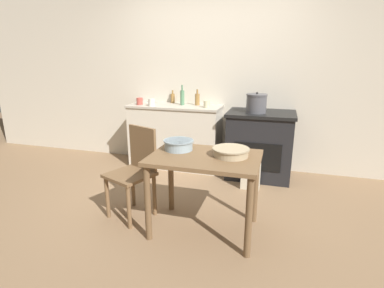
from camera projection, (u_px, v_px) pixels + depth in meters
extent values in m
plane|color=#896B4C|center=(178.00, 210.00, 3.18)|extent=(14.00, 14.00, 0.00)
cube|color=beige|center=(213.00, 78.00, 4.28)|extent=(8.00, 0.07, 2.55)
cube|color=beige|center=(175.00, 137.00, 4.38)|extent=(1.30, 0.50, 0.88)
cube|color=#B6AD9C|center=(175.00, 106.00, 4.26)|extent=(1.33, 0.53, 0.03)
cube|color=black|center=(259.00, 146.00, 4.00)|extent=(0.82, 0.62, 0.84)
cube|color=black|center=(262.00, 113.00, 3.88)|extent=(0.86, 0.66, 0.04)
cube|color=black|center=(257.00, 157.00, 3.73)|extent=(0.58, 0.01, 0.35)
cube|color=brown|center=(205.00, 158.00, 2.62)|extent=(0.96, 0.67, 0.03)
cylinder|color=brown|center=(148.00, 203.00, 2.58)|extent=(0.06, 0.06, 0.69)
cylinder|color=brown|center=(249.00, 218.00, 2.34)|extent=(0.06, 0.06, 0.69)
cylinder|color=brown|center=(171.00, 179.00, 3.11)|extent=(0.06, 0.06, 0.69)
cylinder|color=brown|center=(255.00, 189.00, 2.87)|extent=(0.06, 0.06, 0.69)
cube|color=brown|center=(130.00, 175.00, 2.94)|extent=(0.52, 0.52, 0.03)
cube|color=brown|center=(143.00, 148.00, 3.01)|extent=(0.34, 0.16, 0.44)
cylinder|color=brown|center=(107.00, 197.00, 2.98)|extent=(0.04, 0.04, 0.43)
cylinder|color=brown|center=(129.00, 207.00, 2.78)|extent=(0.04, 0.04, 0.43)
cylinder|color=brown|center=(133.00, 187.00, 3.23)|extent=(0.04, 0.04, 0.43)
cylinder|color=brown|center=(154.00, 195.00, 3.03)|extent=(0.04, 0.04, 0.43)
cube|color=beige|center=(251.00, 176.00, 3.68)|extent=(0.23, 0.16, 0.31)
cylinder|color=#4C4C51|center=(256.00, 104.00, 3.79)|extent=(0.25, 0.25, 0.22)
cylinder|color=#4C4C51|center=(257.00, 95.00, 3.75)|extent=(0.26, 0.26, 0.02)
sphere|color=black|center=(257.00, 93.00, 3.75)|extent=(0.02, 0.02, 0.02)
cylinder|color=tan|center=(231.00, 152.00, 2.61)|extent=(0.31, 0.31, 0.07)
cylinder|color=tan|center=(231.00, 149.00, 2.60)|extent=(0.33, 0.33, 0.01)
cylinder|color=#93A8B2|center=(179.00, 145.00, 2.78)|extent=(0.26, 0.26, 0.09)
cylinder|color=#8597A0|center=(179.00, 141.00, 2.77)|extent=(0.28, 0.28, 0.01)
cylinder|color=olive|center=(173.00, 98.00, 4.45)|extent=(0.06, 0.06, 0.13)
cylinder|color=olive|center=(173.00, 92.00, 4.42)|extent=(0.02, 0.02, 0.05)
cylinder|color=olive|center=(197.00, 100.00, 4.23)|extent=(0.07, 0.07, 0.16)
cylinder|color=olive|center=(197.00, 92.00, 4.20)|extent=(0.03, 0.03, 0.06)
cylinder|color=#517F5B|center=(182.00, 98.00, 4.24)|extent=(0.06, 0.06, 0.20)
cylinder|color=#517F5B|center=(182.00, 88.00, 4.20)|extent=(0.02, 0.02, 0.08)
cylinder|color=#B74C42|center=(140.00, 101.00, 4.28)|extent=(0.09, 0.09, 0.10)
cylinder|color=beige|center=(207.00, 104.00, 4.02)|extent=(0.09, 0.09, 0.09)
cylinder|color=silver|center=(151.00, 102.00, 4.17)|extent=(0.09, 0.09, 0.10)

